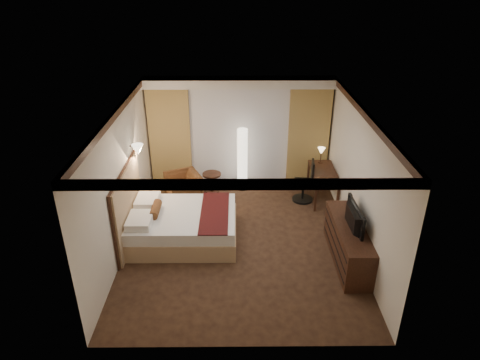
{
  "coord_description": "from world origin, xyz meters",
  "views": [
    {
      "loc": [
        -0.06,
        -7.24,
        4.96
      ],
      "look_at": [
        0.0,
        0.4,
        1.15
      ],
      "focal_mm": 32.0,
      "sensor_mm": 36.0,
      "label": 1
    }
  ],
  "objects_px": {
    "armchair": "(183,186)",
    "side_table": "(212,183)",
    "office_chair": "(304,181)",
    "floor_lamp": "(242,159)",
    "television": "(350,213)",
    "desk": "(322,185)",
    "bed": "(184,225)",
    "dresser": "(348,243)"
  },
  "relations": [
    {
      "from": "bed",
      "to": "office_chair",
      "type": "bearing_deg",
      "value": 31.08
    },
    {
      "from": "armchair",
      "to": "dresser",
      "type": "xyz_separation_m",
      "value": [
        3.32,
        -2.34,
        -0.01
      ]
    },
    {
      "from": "side_table",
      "to": "floor_lamp",
      "type": "bearing_deg",
      "value": 14.81
    },
    {
      "from": "office_chair",
      "to": "dresser",
      "type": "bearing_deg",
      "value": -71.35
    },
    {
      "from": "floor_lamp",
      "to": "bed",
      "type": "bearing_deg",
      "value": -118.6
    },
    {
      "from": "armchair",
      "to": "desk",
      "type": "distance_m",
      "value": 3.27
    },
    {
      "from": "bed",
      "to": "floor_lamp",
      "type": "relative_size",
      "value": 1.34
    },
    {
      "from": "floor_lamp",
      "to": "desk",
      "type": "relative_size",
      "value": 1.29
    },
    {
      "from": "bed",
      "to": "desk",
      "type": "height_order",
      "value": "desk"
    },
    {
      "from": "bed",
      "to": "armchair",
      "type": "relative_size",
      "value": 2.78
    },
    {
      "from": "side_table",
      "to": "office_chair",
      "type": "height_order",
      "value": "office_chair"
    },
    {
      "from": "side_table",
      "to": "desk",
      "type": "relative_size",
      "value": 0.41
    },
    {
      "from": "side_table",
      "to": "floor_lamp",
      "type": "distance_m",
      "value": 0.94
    },
    {
      "from": "armchair",
      "to": "floor_lamp",
      "type": "relative_size",
      "value": 0.48
    },
    {
      "from": "armchair",
      "to": "side_table",
      "type": "relative_size",
      "value": 1.53
    },
    {
      "from": "side_table",
      "to": "television",
      "type": "height_order",
      "value": "television"
    },
    {
      "from": "armchair",
      "to": "dresser",
      "type": "bearing_deg",
      "value": 30.88
    },
    {
      "from": "armchair",
      "to": "side_table",
      "type": "height_order",
      "value": "armchair"
    },
    {
      "from": "floor_lamp",
      "to": "dresser",
      "type": "xyz_separation_m",
      "value": [
        1.93,
        -2.94,
        -0.41
      ]
    },
    {
      "from": "dresser",
      "to": "armchair",
      "type": "bearing_deg",
      "value": 144.9
    },
    {
      "from": "bed",
      "to": "television",
      "type": "height_order",
      "value": "television"
    },
    {
      "from": "side_table",
      "to": "dresser",
      "type": "relative_size",
      "value": 0.26
    },
    {
      "from": "office_chair",
      "to": "television",
      "type": "relative_size",
      "value": 1.03
    },
    {
      "from": "floor_lamp",
      "to": "desk",
      "type": "distance_m",
      "value": 2.01
    },
    {
      "from": "armchair",
      "to": "side_table",
      "type": "bearing_deg",
      "value": 98.23
    },
    {
      "from": "floor_lamp",
      "to": "television",
      "type": "relative_size",
      "value": 1.59
    },
    {
      "from": "bed",
      "to": "dresser",
      "type": "xyz_separation_m",
      "value": [
        3.14,
        -0.72,
        0.06
      ]
    },
    {
      "from": "armchair",
      "to": "television",
      "type": "height_order",
      "value": "television"
    },
    {
      "from": "side_table",
      "to": "office_chair",
      "type": "bearing_deg",
      "value": -11.45
    },
    {
      "from": "television",
      "to": "desk",
      "type": "bearing_deg",
      "value": -0.96
    },
    {
      "from": "side_table",
      "to": "television",
      "type": "distance_m",
      "value": 3.89
    },
    {
      "from": "floor_lamp",
      "to": "television",
      "type": "xyz_separation_m",
      "value": [
        1.9,
        -2.94,
        0.24
      ]
    },
    {
      "from": "bed",
      "to": "dresser",
      "type": "relative_size",
      "value": 1.1
    },
    {
      "from": "armchair",
      "to": "floor_lamp",
      "type": "bearing_deg",
      "value": 89.52
    },
    {
      "from": "side_table",
      "to": "desk",
      "type": "distance_m",
      "value": 2.65
    },
    {
      "from": "dresser",
      "to": "television",
      "type": "height_order",
      "value": "television"
    },
    {
      "from": "floor_lamp",
      "to": "office_chair",
      "type": "height_order",
      "value": "floor_lamp"
    },
    {
      "from": "bed",
      "to": "desk",
      "type": "xyz_separation_m",
      "value": [
        3.09,
        1.63,
        0.07
      ]
    },
    {
      "from": "armchair",
      "to": "office_chair",
      "type": "xyz_separation_m",
      "value": [
        2.81,
        -0.03,
        0.13
      ]
    },
    {
      "from": "office_chair",
      "to": "floor_lamp",
      "type": "bearing_deg",
      "value": 162.14
    },
    {
      "from": "side_table",
      "to": "office_chair",
      "type": "relative_size",
      "value": 0.49
    },
    {
      "from": "floor_lamp",
      "to": "dresser",
      "type": "height_order",
      "value": "floor_lamp"
    }
  ]
}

